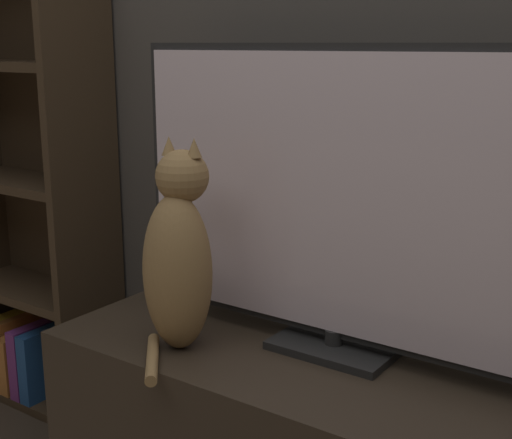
# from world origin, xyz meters

# --- Properties ---
(wall_back) EXTENTS (4.80, 0.05, 2.60)m
(wall_back) POSITION_xyz_m (0.00, 1.22, 1.30)
(wall_back) COLOR #47423D
(wall_back) RESTS_ON ground_plane
(tv) EXTENTS (1.13, 0.18, 0.73)m
(tv) POSITION_xyz_m (-0.01, 0.98, 0.89)
(tv) COLOR black
(tv) RESTS_ON tv_stand
(cat) EXTENTS (0.20, 0.31, 0.52)m
(cat) POSITION_xyz_m (-0.33, 0.79, 0.75)
(cat) COLOR #997547
(cat) RESTS_ON tv_stand
(bookshelf) EXTENTS (0.61, 0.28, 1.58)m
(bookshelf) POSITION_xyz_m (-1.26, 1.09, 0.69)
(bookshelf) COLOR #3D2D1E
(bookshelf) RESTS_ON ground_plane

